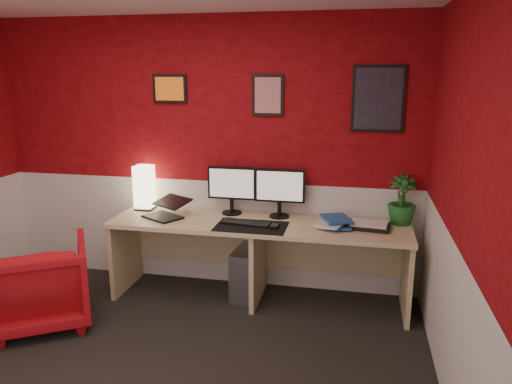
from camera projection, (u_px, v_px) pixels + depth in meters
name	position (u px, v px, depth m)	size (l,w,h in m)	color
wall_back	(205.00, 154.00, 4.60)	(4.00, 0.01, 2.50)	maroon
wall_right	(474.00, 222.00, 2.53)	(0.01, 3.50, 2.50)	maroon
wainscot_back	(207.00, 231.00, 4.77)	(4.00, 0.01, 1.00)	silver
wainscot_right	(459.00, 352.00, 2.71)	(0.01, 3.50, 1.00)	silver
desk	(258.00, 262.00, 4.36)	(2.60, 0.65, 0.73)	#CAB982
shoji_lamp	(144.00, 189.00, 4.64)	(0.16, 0.16, 0.40)	#FFE5B2
laptop	(162.00, 206.00, 4.38)	(0.33, 0.23, 0.22)	black
monitor_left	(232.00, 183.00, 4.47)	(0.45, 0.06, 0.58)	black
monitor_right	(280.00, 186.00, 4.37)	(0.45, 0.06, 0.58)	black
desk_mat	(251.00, 226.00, 4.16)	(0.60, 0.38, 0.01)	black
keyboard	(246.00, 223.00, 4.21)	(0.42, 0.14, 0.02)	black
mouse	(275.00, 226.00, 4.10)	(0.06, 0.10, 0.03)	black
book_bottom	(325.00, 224.00, 4.18)	(0.22, 0.30, 0.03)	#215199
book_middle	(320.00, 221.00, 4.17)	(0.22, 0.29, 0.02)	silver
book_top	(324.00, 220.00, 4.13)	(0.21, 0.29, 0.03)	#215199
zen_tray	(369.00, 226.00, 4.12)	(0.35, 0.25, 0.03)	black
potted_plant	(402.00, 200.00, 4.18)	(0.24, 0.24, 0.42)	#19591E
pc_tower	(247.00, 272.00, 4.49)	(0.20, 0.45, 0.45)	#99999E
armchair	(40.00, 283.00, 3.96)	(0.73, 0.76, 0.69)	red
art_left	(170.00, 89.00, 4.50)	(0.32, 0.02, 0.26)	orange
art_center	(268.00, 95.00, 4.33)	(0.28, 0.02, 0.36)	red
art_right	(378.00, 99.00, 4.15)	(0.44, 0.02, 0.56)	black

